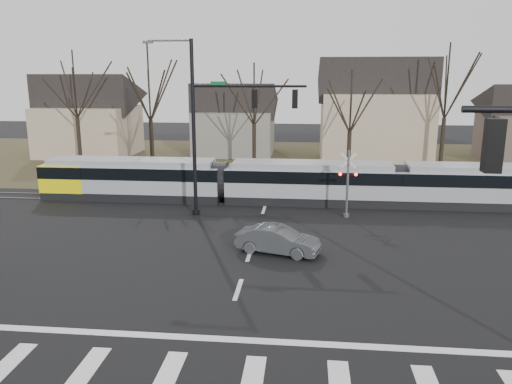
# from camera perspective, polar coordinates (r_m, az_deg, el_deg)

# --- Properties ---
(ground) EXTENTS (140.00, 140.00, 0.00)m
(ground) POSITION_cam_1_polar(r_m,az_deg,el_deg) (18.22, -2.92, -13.65)
(ground) COLOR black
(grass_verge) EXTENTS (140.00, 28.00, 0.01)m
(grass_verge) POSITION_cam_1_polar(r_m,az_deg,el_deg) (48.81, 2.71, 3.56)
(grass_verge) COLOR #38331E
(grass_verge) RESTS_ON ground
(crosswalk) EXTENTS (27.00, 2.60, 0.01)m
(crosswalk) POSITION_cam_1_polar(r_m,az_deg,el_deg) (14.82, -5.39, -20.59)
(crosswalk) COLOR silver
(crosswalk) RESTS_ON ground
(stop_line) EXTENTS (28.00, 0.35, 0.01)m
(stop_line) POSITION_cam_1_polar(r_m,az_deg,el_deg) (16.65, -3.89, -16.41)
(stop_line) COLOR silver
(stop_line) RESTS_ON ground
(lane_dashes) EXTENTS (0.18, 30.00, 0.01)m
(lane_dashes) POSITION_cam_1_polar(r_m,az_deg,el_deg) (33.19, 1.21, -1.09)
(lane_dashes) COLOR silver
(lane_dashes) RESTS_ON ground
(rail_pair) EXTENTS (90.00, 1.52, 0.06)m
(rail_pair) POSITION_cam_1_polar(r_m,az_deg,el_deg) (32.99, 1.18, -1.13)
(rail_pair) COLOR #59595E
(rail_pair) RESTS_ON ground
(tram) EXTENTS (35.66, 2.65, 2.70)m
(tram) POSITION_cam_1_polar(r_m,az_deg,el_deg) (32.76, 6.05, 1.28)
(tram) COLOR gray
(tram) RESTS_ON ground
(sedan) EXTENTS (3.38, 4.64, 1.30)m
(sedan) POSITION_cam_1_polar(r_m,az_deg,el_deg) (23.62, 2.52, -5.49)
(sedan) COLOR #404347
(sedan) RESTS_ON ground
(signal_pole_far) EXTENTS (9.28, 0.44, 10.20)m
(signal_pole_far) POSITION_cam_1_polar(r_m,az_deg,el_deg) (29.08, -4.07, 8.23)
(signal_pole_far) COLOR black
(signal_pole_far) RESTS_ON ground
(rail_crossing_signal) EXTENTS (1.08, 0.36, 4.00)m
(rail_crossing_signal) POSITION_cam_1_polar(r_m,az_deg,el_deg) (29.64, 10.41, 0.68)
(rail_crossing_signal) COLOR #59595B
(rail_crossing_signal) RESTS_ON ground
(tree_row) EXTENTS (59.20, 7.20, 10.00)m
(tree_row) POSITION_cam_1_polar(r_m,az_deg,el_deg) (42.17, 5.08, 8.83)
(tree_row) COLOR black
(tree_row) RESTS_ON ground
(house_a) EXTENTS (9.72, 8.64, 8.60)m
(house_a) POSITION_cam_1_polar(r_m,az_deg,el_deg) (55.01, -18.65, 8.67)
(house_a) COLOR tan
(house_a) RESTS_ON ground
(house_b) EXTENTS (8.64, 7.56, 7.65)m
(house_b) POSITION_cam_1_polar(r_m,az_deg,el_deg) (52.76, -2.49, 8.64)
(house_b) COLOR slate
(house_b) RESTS_ON ground
(house_c) EXTENTS (10.80, 8.64, 10.10)m
(house_c) POSITION_cam_1_polar(r_m,az_deg,el_deg) (49.56, 13.44, 9.46)
(house_c) COLOR tan
(house_c) RESTS_ON ground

